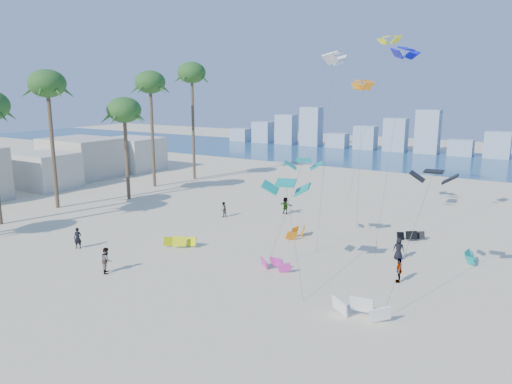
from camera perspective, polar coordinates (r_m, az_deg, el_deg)
The scene contains 10 objects.
ground at distance 30.67m, azimuth -21.48°, elevation -13.05°, with size 220.00×220.00×0.00m, color beige.
ocean at distance 91.95m, azimuth 16.98°, elevation 3.69°, with size 220.00×220.00×0.00m, color navy.
kitesurfer_near at distance 41.58m, azimuth -20.05°, elevation -5.08°, with size 0.62×0.41×1.69m, color black.
kitesurfer_mid at distance 35.66m, azimuth -17.00°, elevation -7.60°, with size 0.88×0.68×1.81m, color gray.
kitesurfers_far at distance 41.28m, azimuth 12.62°, elevation -4.78°, with size 30.70×12.75×1.73m.
grounded_kites at distance 35.80m, azimuth 7.51°, elevation -7.87°, with size 22.70×17.20×1.06m.
flying_kites at distance 38.11m, azimuth 15.01°, elevation 9.66°, with size 25.83×29.45×18.27m.
palm_row at distance 54.07m, azimuth -22.03°, elevation 10.69°, with size 7.20×44.80×15.98m.
beachfront_buildings at distance 68.26m, azimuth -24.91°, elevation 2.60°, with size 11.50×43.00×6.00m.
distant_skyline at distance 101.52m, azimuth 17.91°, elevation 6.13°, with size 85.00×3.00×8.40m.
Camera 1 is at (22.81, -16.18, 12.59)m, focal length 34.34 mm.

